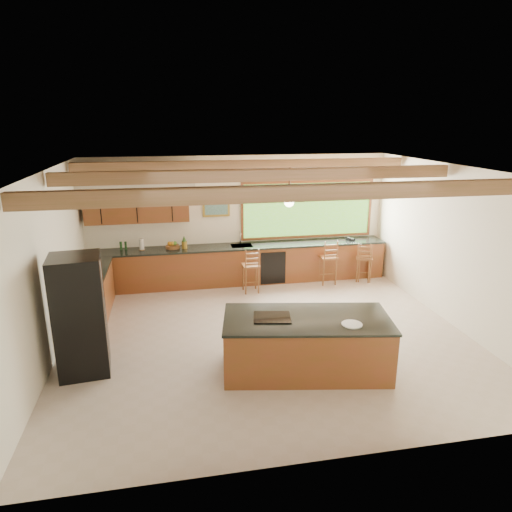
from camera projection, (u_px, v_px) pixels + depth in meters
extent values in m
plane|color=beige|center=(267.00, 335.00, 8.35)|extent=(7.20, 7.20, 0.00)
cube|color=white|center=(239.00, 219.00, 10.98)|extent=(7.20, 0.04, 3.00)
cube|color=white|center=(332.00, 344.00, 4.86)|extent=(7.20, 0.04, 3.00)
cube|color=white|center=(47.00, 269.00, 7.27)|extent=(0.04, 6.50, 3.00)
cube|color=white|center=(455.00, 247.00, 8.56)|extent=(0.04, 6.50, 3.00)
cube|color=#A47952|center=(268.00, 170.00, 7.49)|extent=(7.20, 6.50, 0.04)
cube|color=#9D6B4E|center=(294.00, 193.00, 6.02)|extent=(7.10, 0.15, 0.22)
cube|color=#9D6B4E|center=(262.00, 175.00, 8.00)|extent=(7.10, 0.15, 0.22)
cube|color=#9D6B4E|center=(245.00, 165.00, 9.69)|extent=(7.10, 0.15, 0.22)
cube|color=brown|center=(137.00, 207.00, 10.26)|extent=(2.30, 0.35, 0.70)
cube|color=beige|center=(135.00, 181.00, 10.02)|extent=(2.60, 0.50, 0.48)
cylinder|color=#FFEABF|center=(103.00, 192.00, 9.96)|extent=(0.10, 0.10, 0.01)
cylinder|color=#FFEABF|center=(168.00, 190.00, 10.22)|extent=(0.10, 0.10, 0.01)
cube|color=#79A93C|center=(308.00, 209.00, 11.20)|extent=(3.20, 0.04, 1.30)
cube|color=#A58A32|center=(216.00, 205.00, 10.75)|extent=(0.64, 0.03, 0.54)
cube|color=#3B6A56|center=(216.00, 205.00, 10.73)|extent=(0.54, 0.01, 0.44)
cube|color=brown|center=(242.00, 265.00, 10.96)|extent=(7.00, 0.65, 0.88)
cube|color=black|center=(242.00, 246.00, 10.83)|extent=(7.04, 0.69, 0.04)
cube|color=brown|center=(90.00, 298.00, 8.91)|extent=(0.65, 2.35, 0.88)
cube|color=black|center=(87.00, 276.00, 8.78)|extent=(0.69, 2.39, 0.04)
cube|color=black|center=(273.00, 268.00, 10.78)|extent=(0.60, 0.02, 0.78)
cube|color=silver|center=(242.00, 246.00, 10.83)|extent=(0.50, 0.38, 0.03)
cylinder|color=silver|center=(240.00, 237.00, 10.97)|extent=(0.03, 0.03, 0.30)
cylinder|color=silver|center=(241.00, 233.00, 10.84)|extent=(0.03, 0.20, 0.03)
cylinder|color=silver|center=(142.00, 244.00, 10.42)|extent=(0.11, 0.11, 0.27)
cylinder|color=#1A411A|center=(121.00, 246.00, 10.44)|extent=(0.05, 0.05, 0.19)
cylinder|color=#1A411A|center=(126.00, 246.00, 10.46)|extent=(0.05, 0.05, 0.19)
cube|color=black|center=(350.00, 239.00, 11.27)|extent=(0.22, 0.19, 0.08)
cube|color=brown|center=(306.00, 345.00, 7.09)|extent=(2.67, 1.57, 0.85)
cube|color=black|center=(307.00, 319.00, 6.97)|extent=(2.71, 1.62, 0.04)
cube|color=black|center=(272.00, 317.00, 6.95)|extent=(0.63, 0.53, 0.02)
cylinder|color=silver|center=(352.00, 324.00, 6.72)|extent=(0.31, 0.31, 0.02)
cube|color=black|center=(80.00, 316.00, 6.91)|extent=(0.80, 0.78, 1.88)
cube|color=silver|center=(105.00, 314.00, 6.97)|extent=(0.03, 0.05, 1.73)
cube|color=brown|center=(251.00, 265.00, 10.29)|extent=(0.39, 0.39, 0.04)
cylinder|color=brown|center=(245.00, 282.00, 10.22)|extent=(0.04, 0.04, 0.61)
cylinder|color=brown|center=(258.00, 281.00, 10.27)|extent=(0.04, 0.04, 0.61)
cylinder|color=brown|center=(243.00, 277.00, 10.50)|extent=(0.04, 0.04, 0.61)
cylinder|color=brown|center=(256.00, 276.00, 10.55)|extent=(0.04, 0.04, 0.61)
cube|color=brown|center=(328.00, 257.00, 10.83)|extent=(0.40, 0.40, 0.04)
cylinder|color=brown|center=(323.00, 273.00, 10.75)|extent=(0.04, 0.04, 0.64)
cylinder|color=brown|center=(336.00, 272.00, 10.81)|extent=(0.04, 0.04, 0.64)
cylinder|color=brown|center=(319.00, 269.00, 11.04)|extent=(0.04, 0.04, 0.64)
cylinder|color=brown|center=(331.00, 268.00, 11.10)|extent=(0.04, 0.04, 0.64)
cube|color=brown|center=(364.00, 258.00, 11.01)|extent=(0.46, 0.46, 0.04)
cylinder|color=brown|center=(360.00, 272.00, 10.94)|extent=(0.03, 0.03, 0.58)
cylinder|color=brown|center=(371.00, 271.00, 10.99)|extent=(0.03, 0.03, 0.58)
cylinder|color=brown|center=(355.00, 268.00, 11.20)|extent=(0.03, 0.03, 0.58)
cylinder|color=brown|center=(366.00, 267.00, 11.25)|extent=(0.03, 0.03, 0.58)
cube|color=brown|center=(365.00, 258.00, 11.02)|extent=(0.43, 0.43, 0.04)
cylinder|color=brown|center=(361.00, 272.00, 10.95)|extent=(0.03, 0.03, 0.56)
cylinder|color=brown|center=(372.00, 271.00, 11.00)|extent=(0.03, 0.03, 0.56)
cylinder|color=brown|center=(357.00, 268.00, 11.21)|extent=(0.03, 0.03, 0.56)
cylinder|color=brown|center=(367.00, 268.00, 11.25)|extent=(0.03, 0.03, 0.56)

